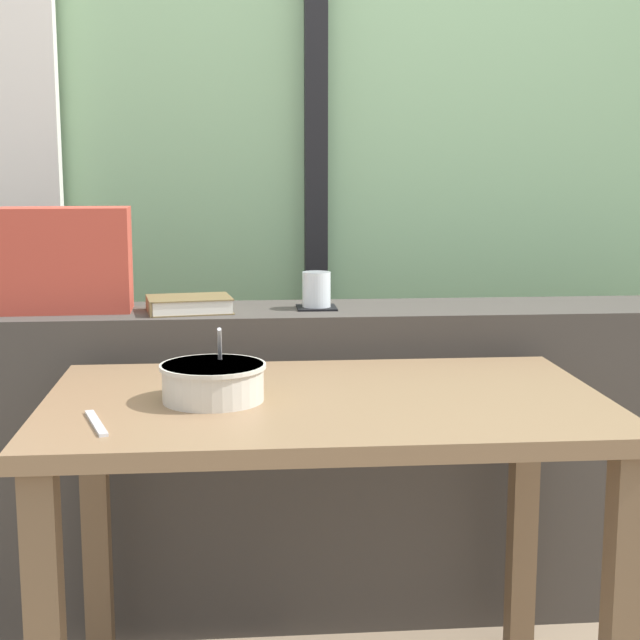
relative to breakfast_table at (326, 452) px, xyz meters
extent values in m
cube|color=#8EBC89|center=(0.06, 1.20, 0.79)|extent=(4.80, 0.08, 2.80)
cube|color=black|center=(0.08, 1.13, 0.69)|extent=(0.07, 0.05, 2.60)
cube|color=#423D38|center=(0.06, 0.57, -0.20)|extent=(2.80, 0.31, 0.82)
cube|color=brown|center=(0.51, -0.30, -0.27)|extent=(0.06, 0.06, 0.69)
cube|color=brown|center=(-0.51, 0.30, -0.27)|extent=(0.06, 0.06, 0.69)
cube|color=brown|center=(0.51, 0.30, -0.27)|extent=(0.06, 0.06, 0.69)
cube|color=#846647|center=(0.00, 0.00, 0.10)|extent=(1.12, 0.69, 0.03)
cube|color=black|center=(0.03, 0.56, 0.21)|extent=(0.10, 0.10, 0.00)
cylinder|color=white|center=(0.03, 0.56, 0.26)|extent=(0.07, 0.07, 0.09)
cylinder|color=#BC3D51|center=(0.03, 0.56, 0.24)|extent=(0.07, 0.07, 0.05)
cube|color=brown|center=(-0.29, 0.53, 0.21)|extent=(0.22, 0.18, 0.00)
cube|color=silver|center=(-0.29, 0.53, 0.23)|extent=(0.21, 0.17, 0.03)
cube|color=brown|center=(-0.29, 0.53, 0.24)|extent=(0.22, 0.18, 0.00)
cube|color=brown|center=(-0.39, 0.51, 0.23)|extent=(0.03, 0.15, 0.04)
cube|color=#B74233|center=(-0.60, 0.57, 0.34)|extent=(0.32, 0.15, 0.26)
cylinder|color=beige|center=(-0.22, -0.02, 0.15)|extent=(0.20, 0.20, 0.07)
cylinder|color=beige|center=(-0.22, -0.02, 0.18)|extent=(0.21, 0.21, 0.01)
cylinder|color=#9E5B33|center=(-0.22, -0.02, 0.14)|extent=(0.17, 0.17, 0.05)
cylinder|color=silver|center=(-0.21, 0.01, 0.20)|extent=(0.01, 0.12, 0.13)
ellipsoid|color=silver|center=(-0.21, 0.03, 0.16)|extent=(0.03, 0.05, 0.01)
cube|color=silver|center=(-0.43, -0.17, 0.12)|extent=(0.06, 0.17, 0.01)
camera|label=1|loc=(-0.18, -1.84, 0.58)|focal=53.42mm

